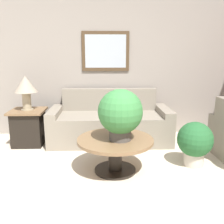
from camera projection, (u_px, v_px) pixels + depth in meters
ground_plane at (134, 221)px, 2.32m from camera, size 20.00×20.00×0.00m
wall_back at (117, 66)px, 4.69m from camera, size 6.95×0.09×2.60m
couch_main at (110, 124)px, 4.42m from camera, size 2.09×0.88×0.90m
coffee_table at (115, 148)px, 3.25m from camera, size 0.99×0.99×0.45m
side_table at (29, 127)px, 4.25m from camera, size 0.57×0.57×0.60m
table_lamp at (26, 87)px, 4.10m from camera, size 0.38×0.38×0.57m
potted_plant_on_table at (120, 113)px, 3.10m from camera, size 0.56×0.56×0.65m
potted_plant_floor at (195, 142)px, 3.42m from camera, size 0.49×0.49×0.62m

